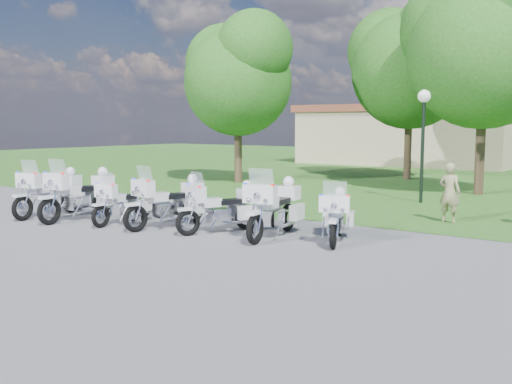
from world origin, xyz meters
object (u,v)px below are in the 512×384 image
Objects in this scene: lamp_post at (423,117)px; motorcycle_6 at (337,215)px; motorcycle_4 at (223,206)px; bystander_a at (450,193)px; motorcycle_0 at (51,192)px; motorcycle_2 at (125,201)px; motorcycle_3 at (169,201)px; motorcycle_5 at (275,207)px; motorcycle_1 at (81,194)px.

motorcycle_6 is at bearing -84.85° from lamp_post.
bystander_a is (4.24, 4.72, 0.18)m from motorcycle_4.
motorcycle_0 reaches higher than motorcycle_2.
bystander_a reaches higher than motorcycle_4.
motorcycle_0 is at bearing 36.37° from bystander_a.
bystander_a is at bearing -109.46° from motorcycle_4.
motorcycle_3 reaches higher than motorcycle_2.
lamp_post is at bearing -139.26° from motorcycle_0.
motorcycle_2 is 4.52m from motorcycle_5.
bystander_a is at bearing -148.09° from motorcycle_2.
motorcycle_5 is at bearing -178.63° from motorcycle_0.
motorcycle_0 is 8.87m from motorcycle_6.
motorcycle_4 is at bearing -104.98° from lamp_post.
motorcycle_1 is 6.04m from motorcycle_5.
motorcycle_4 is at bearing 3.00° from motorcycle_5.
motorcycle_3 is 0.63× the size of lamp_post.
motorcycle_1 is at bearing 39.47° from bystander_a.
motorcycle_6 is (2.89, 0.64, -0.03)m from motorcycle_4.
motorcycle_6 is at bearing -177.89° from motorcycle_0.
motorcycle_1 is at bearing 175.70° from motorcycle_0.
motorcycle_0 is 1.22× the size of motorcycle_6.
motorcycle_1 is 1.07× the size of motorcycle_3.
motorcycle_5 is (4.45, 0.78, 0.11)m from motorcycle_2.
motorcycle_3 is at bearing -114.02° from lamp_post.
motorcycle_5 is 8.31m from lamp_post.
motorcycle_6 is at bearing -144.95° from motorcycle_4.
lamp_post is (-0.68, 7.60, 2.34)m from motorcycle_6.
bystander_a reaches higher than motorcycle_6.
motorcycle_0 is 1.53× the size of bystander_a.
motorcycle_3 is at bearing 2.13° from motorcycle_5.
motorcycle_6 is (1.49, 0.36, -0.10)m from motorcycle_5.
motorcycle_6 is (5.94, 1.14, 0.01)m from motorcycle_2.
motorcycle_4 is 1.06× the size of motorcycle_6.
motorcycle_2 is 0.86× the size of motorcycle_5.
lamp_post is at bearing -124.67° from motorcycle_2.
motorcycle_4 is (3.05, 0.50, 0.04)m from motorcycle_2.
motorcycle_5 is at bearing -172.20° from motorcycle_1.
motorcycle_1 reaches higher than motorcycle_0.
bystander_a is at bearing -130.81° from motorcycle_6.
motorcycle_0 is 12.39m from lamp_post.
motorcycle_0 is 4.29m from motorcycle_3.
motorcycle_4 is 6.35m from bystander_a.
motorcycle_1 is at bearing -11.31° from motorcycle_6.
motorcycle_5 reaches higher than motorcycle_2.
motorcycle_0 is at bearing 0.90° from motorcycle_1.
motorcycle_5 is 1.53× the size of bystander_a.
motorcycle_5 is at bearing -8.88° from motorcycle_6.
motorcycle_2 is 0.99× the size of motorcycle_4.
motorcycle_6 is 4.30m from bystander_a.
motorcycle_2 is at bearing -121.00° from lamp_post.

